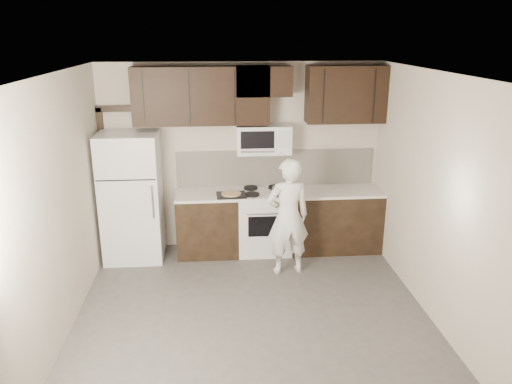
{
  "coord_description": "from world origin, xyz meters",
  "views": [
    {
      "loc": [
        -0.38,
        -4.8,
        3.1
      ],
      "look_at": [
        0.1,
        0.9,
        1.25
      ],
      "focal_mm": 35.0,
      "sensor_mm": 36.0,
      "label": 1
    }
  ],
  "objects": [
    {
      "name": "floor",
      "position": [
        0.0,
        0.0,
        0.0
      ],
      "size": [
        4.5,
        4.5,
        0.0
      ],
      "primitive_type": "plane",
      "color": "#4A4846",
      "rests_on": "ground"
    },
    {
      "name": "microwave",
      "position": [
        0.3,
        2.06,
        1.65
      ],
      "size": [
        0.76,
        0.42,
        0.4
      ],
      "color": "silver",
      "rests_on": "upper_cabinets"
    },
    {
      "name": "door_trim",
      "position": [
        -1.92,
        2.21,
        1.25
      ],
      "size": [
        0.5,
        0.08,
        2.12
      ],
      "color": "black",
      "rests_on": "floor"
    },
    {
      "name": "upper_cabinets",
      "position": [
        0.21,
        2.08,
        2.28
      ],
      "size": [
        3.48,
        0.35,
        0.78
      ],
      "color": "black",
      "rests_on": "back_wall"
    },
    {
      "name": "refrigerator",
      "position": [
        -1.55,
        1.89,
        0.9
      ],
      "size": [
        0.8,
        0.76,
        1.8
      ],
      "color": "silver",
      "rests_on": "floor"
    },
    {
      "name": "pizza",
      "position": [
        -0.17,
        1.8,
        0.94
      ],
      "size": [
        0.28,
        0.28,
        0.02
      ],
      "primitive_type": "cylinder",
      "rotation": [
        0.0,
        0.0,
        0.04
      ],
      "color": "beige",
      "rests_on": "baking_tray"
    },
    {
      "name": "person",
      "position": [
        0.54,
        1.23,
        0.79
      ],
      "size": [
        0.63,
        0.46,
        1.58
      ],
      "primitive_type": "imported",
      "rotation": [
        0.0,
        0.0,
        3.3
      ],
      "color": "white",
      "rests_on": "floor"
    },
    {
      "name": "counter_run",
      "position": [
        0.6,
        1.94,
        0.46
      ],
      "size": [
        2.95,
        0.64,
        0.91
      ],
      "color": "black",
      "rests_on": "floor"
    },
    {
      "name": "stove",
      "position": [
        0.3,
        1.94,
        0.46
      ],
      "size": [
        0.76,
        0.66,
        0.94
      ],
      "color": "silver",
      "rests_on": "floor"
    },
    {
      "name": "saucepan",
      "position": [
        0.48,
        1.79,
        0.97
      ],
      "size": [
        0.27,
        0.16,
        0.15
      ],
      "color": "silver",
      "rests_on": "stove"
    },
    {
      "name": "ceiling",
      "position": [
        0.0,
        0.0,
        2.7
      ],
      "size": [
        4.5,
        4.5,
        0.0
      ],
      "primitive_type": "plane",
      "rotation": [
        3.14,
        0.0,
        0.0
      ],
      "color": "white",
      "rests_on": "back_wall"
    },
    {
      "name": "baking_tray",
      "position": [
        -0.17,
        1.8,
        0.92
      ],
      "size": [
        0.42,
        0.32,
        0.02
      ],
      "primitive_type": "cube",
      "rotation": [
        0.0,
        0.0,
        0.04
      ],
      "color": "black",
      "rests_on": "counter_run"
    },
    {
      "name": "back_wall",
      "position": [
        0.0,
        2.25,
        1.35
      ],
      "size": [
        4.0,
        0.0,
        4.0
      ],
      "primitive_type": "plane",
      "rotation": [
        1.57,
        0.0,
        0.0
      ],
      "color": "#B8AD9C",
      "rests_on": "ground"
    },
    {
      "name": "backsplash",
      "position": [
        0.5,
        2.24,
        1.18
      ],
      "size": [
        2.9,
        0.02,
        0.54
      ],
      "primitive_type": "cube",
      "color": "silver",
      "rests_on": "counter_run"
    }
  ]
}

